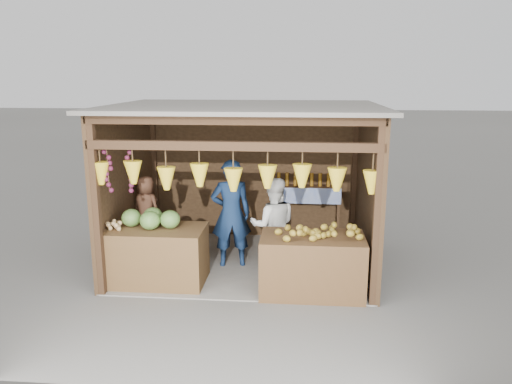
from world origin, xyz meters
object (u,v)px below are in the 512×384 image
man_standing (231,214)px  woman_standing (273,225)px  vendor_seated (146,209)px  counter_right (312,265)px  counter_left (156,256)px

man_standing → woman_standing: size_ratio=1.16×
vendor_seated → woman_standing: bearing=-167.7°
man_standing → counter_right: bearing=131.7°
vendor_seated → counter_right: bearing=-179.5°
man_standing → vendor_seated: man_standing is taller
man_standing → woman_standing: 0.74m
counter_left → counter_right: bearing=-3.7°
counter_right → vendor_seated: bearing=156.0°
woman_standing → counter_left: bearing=13.6°
woman_standing → counter_right: bearing=121.9°
counter_right → man_standing: man_standing is taller
counter_left → man_standing: 1.41m
counter_right → woman_standing: size_ratio=0.96×
counter_left → vendor_seated: vendor_seated is taller
counter_left → counter_right: counter_left is taller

